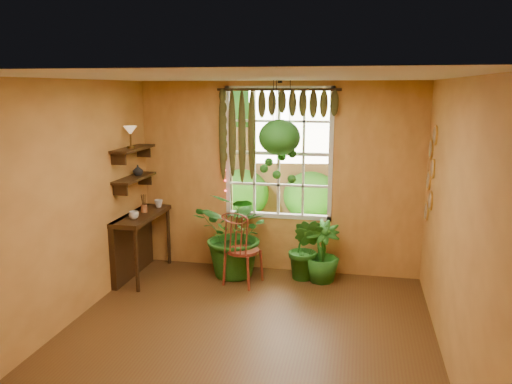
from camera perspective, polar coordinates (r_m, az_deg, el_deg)
floor at (r=5.40m, az=-1.66°, el=-16.99°), size 4.50×4.50×0.00m
ceiling at (r=4.73m, az=-1.86°, el=12.98°), size 4.50×4.50×0.00m
wall_back at (r=7.05m, az=2.55°, el=1.57°), size 4.00×0.00×4.00m
wall_left at (r=5.70m, az=-21.71°, el=-1.74°), size 0.00×4.50×4.50m
wall_right at (r=4.85m, az=21.95°, el=-4.05°), size 0.00×4.50×4.50m
window at (r=7.03m, az=2.62°, el=4.43°), size 1.52×0.10×1.86m
valance_vine at (r=6.87m, az=1.79°, el=9.09°), size 1.70×0.12×1.10m
string_lights at (r=7.10m, az=-3.59°, el=4.89°), size 0.03×0.03×1.54m
wall_plates at (r=6.53m, az=19.29°, el=1.87°), size 0.04×0.32×1.10m
counter_ledge at (r=7.20m, az=-13.62°, el=-5.08°), size 0.40×1.20×0.90m
shelf_lower at (r=6.99m, az=-13.70°, el=1.57°), size 0.25×0.90×0.04m
shelf_upper at (r=6.93m, az=-13.86°, el=4.82°), size 0.25×0.90×0.04m
backyard at (r=11.58m, az=7.47°, el=5.18°), size 14.00×10.00×12.00m
windsor_chair at (r=6.76m, az=-1.63°, el=-7.76°), size 0.55×0.56×1.17m
potted_plant_left at (r=6.94m, az=-2.14°, el=-4.79°), size 1.39×1.30×1.24m
potted_plant_mid at (r=6.89m, az=5.71°, el=-6.48°), size 0.60×0.54×0.89m
potted_plant_right at (r=6.88m, az=7.56°, el=-6.82°), size 0.54×0.54×0.83m
hanging_basket at (r=6.67m, az=2.70°, el=5.77°), size 0.56×0.56×1.36m
cup_a at (r=6.80m, az=-13.79°, el=-2.58°), size 0.16×0.16×0.10m
cup_b at (r=7.38m, az=-11.08°, el=-1.30°), size 0.16×0.16×0.11m
brush_jar at (r=7.11m, az=-12.70°, el=-1.29°), size 0.09×0.09×0.32m
shelf_vase at (r=7.06m, az=-13.35°, el=2.44°), size 0.17×0.17×0.15m
tiffany_lamp at (r=6.82m, az=-14.17°, el=6.68°), size 0.18×0.18×0.29m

